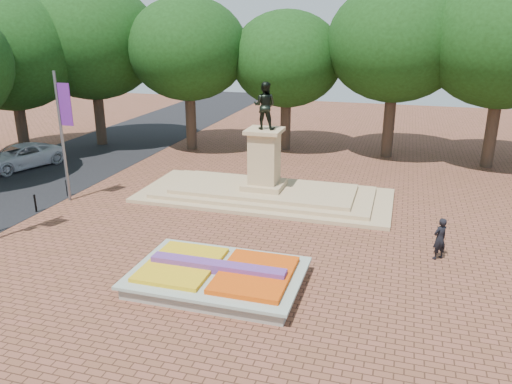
{
  "coord_description": "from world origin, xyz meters",
  "views": [
    {
      "loc": [
        7.09,
        -17.5,
        9.32
      ],
      "look_at": [
        1.14,
        2.56,
        2.2
      ],
      "focal_mm": 35.0,
      "sensor_mm": 36.0,
      "label": 1
    }
  ],
  "objects": [
    {
      "name": "tree_row_back",
      "position": [
        2.33,
        18.0,
        6.67
      ],
      "size": [
        44.8,
        8.8,
        10.43
      ],
      "color": "#33251C",
      "rests_on": "ground"
    },
    {
      "name": "van",
      "position": [
        -17.39,
        9.11,
        0.78
      ],
      "size": [
        4.34,
        6.18,
        1.57
      ],
      "primitive_type": "imported",
      "rotation": [
        0.0,
        0.0,
        -0.34
      ],
      "color": "silver",
      "rests_on": "ground"
    },
    {
      "name": "asphalt_street",
      "position": [
        -15.0,
        5.0,
        0.01
      ],
      "size": [
        9.0,
        90.0,
        0.02
      ],
      "primitive_type": "cube",
      "color": "black",
      "rests_on": "ground"
    },
    {
      "name": "monument",
      "position": [
        0.0,
        8.0,
        0.88
      ],
      "size": [
        14.0,
        6.0,
        6.4
      ],
      "color": "tan",
      "rests_on": "ground"
    },
    {
      "name": "ground",
      "position": [
        0.0,
        0.0,
        0.0
      ],
      "size": [
        90.0,
        90.0,
        0.0
      ],
      "primitive_type": "plane",
      "color": "brown",
      "rests_on": "ground"
    },
    {
      "name": "pedestrian",
      "position": [
        9.0,
        2.65,
        0.9
      ],
      "size": [
        0.78,
        0.76,
        1.8
      ],
      "primitive_type": "imported",
      "rotation": [
        0.0,
        0.0,
        3.85
      ],
      "color": "black",
      "rests_on": "ground"
    },
    {
      "name": "flower_bed",
      "position": [
        1.03,
        -2.0,
        0.38
      ],
      "size": [
        6.3,
        4.3,
        0.91
      ],
      "color": "gray",
      "rests_on": "ground"
    }
  ]
}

